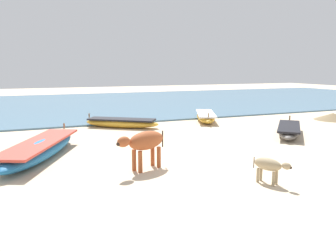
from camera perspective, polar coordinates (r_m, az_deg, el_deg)
name	(u,v)px	position (r m, az deg, el deg)	size (l,w,h in m)	color
ground	(204,153)	(10.94, 6.15, -4.61)	(80.00, 80.00, 0.00)	beige
sea_water	(104,103)	(26.42, -11.02, 3.89)	(60.00, 20.00, 0.08)	slate
fishing_boat_0	(289,130)	(14.49, 20.09, -0.64)	(2.96, 3.11, 0.61)	#5B5651
fishing_boat_1	(206,116)	(17.47, 6.50, 1.65)	(2.21, 3.52, 0.63)	gold
fishing_boat_2	(40,149)	(10.95, -21.15, -3.69)	(2.92, 4.73, 0.72)	#1E669E
fishing_boat_4	(122,123)	(15.58, -7.99, 0.58)	(3.40, 2.73, 0.62)	gold
cow_adult_rust	(145,142)	(8.98, -4.01, -2.81)	(1.57, 0.94, 1.06)	#9E4C28
calf_near_dun	(269,165)	(8.29, 16.99, -6.51)	(0.56, 0.93, 0.63)	tan
debris_pile_0	(333,116)	(19.80, 26.51, 1.48)	(1.91, 1.91, 0.37)	#7A6647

